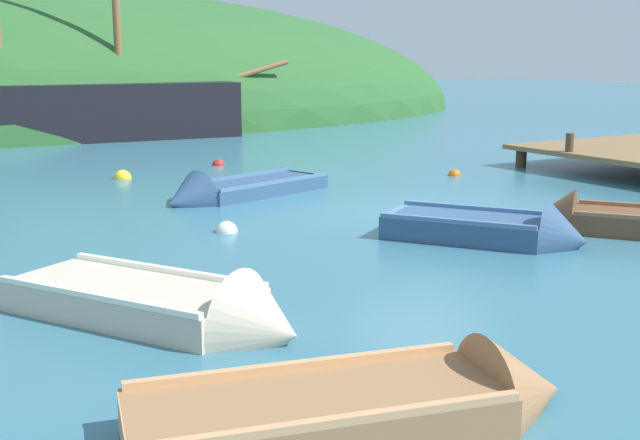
# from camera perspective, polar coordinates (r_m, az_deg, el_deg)

# --- Properties ---
(ground_plane) EXTENTS (120.00, 120.00, 0.00)m
(ground_plane) POSITION_cam_1_polar(r_m,az_deg,el_deg) (14.92, 7.34, 0.41)
(ground_plane) COLOR teal
(shore_hill) EXTENTS (48.32, 26.90, 12.25)m
(shore_hill) POSITION_cam_1_polar(r_m,az_deg,el_deg) (40.58, -21.54, 6.87)
(shore_hill) COLOR #2D602D
(shore_hill) RESTS_ON ground
(sailing_ship) EXTENTS (14.81, 4.74, 11.02)m
(sailing_ship) POSITION_cam_1_polar(r_m,az_deg,el_deg) (29.21, -18.46, 6.93)
(sailing_ship) COLOR black
(sailing_ship) RESTS_ON ground
(rowboat_far) EXTENTS (2.83, 3.29, 1.22)m
(rowboat_far) POSITION_cam_1_polar(r_m,az_deg,el_deg) (12.95, 12.70, -0.96)
(rowboat_far) COLOR #335175
(rowboat_far) RESTS_ON ground
(rowboat_portside) EXTENTS (2.92, 3.74, 1.22)m
(rowboat_portside) POSITION_cam_1_polar(r_m,az_deg,el_deg) (8.99, -10.17, -6.55)
(rowboat_portside) COLOR beige
(rowboat_portside) RESTS_ON ground
(rowboat_near_dock) EXTENTS (3.78, 1.92, 1.10)m
(rowboat_near_dock) POSITION_cam_1_polar(r_m,az_deg,el_deg) (6.56, 4.81, -13.55)
(rowboat_near_dock) COLOR #9E7047
(rowboat_near_dock) RESTS_ON ground
(rowboat_outer_left) EXTENTS (3.17, 3.66, 1.13)m
(rowboat_outer_left) POSITION_cam_1_polar(r_m,az_deg,el_deg) (14.24, 21.13, -0.38)
(rowboat_outer_left) COLOR brown
(rowboat_outer_left) RESTS_ON ground
(rowboat_center) EXTENTS (4.07, 2.27, 1.17)m
(rowboat_center) POSITION_cam_1_polar(r_m,az_deg,el_deg) (16.59, -6.38, 1.87)
(rowboat_center) COLOR #335175
(rowboat_center) RESTS_ON ground
(buoy_orange) EXTENTS (0.31, 0.31, 0.31)m
(buoy_orange) POSITION_cam_1_polar(r_m,az_deg,el_deg) (19.83, 9.60, 3.16)
(buoy_orange) COLOR orange
(buoy_orange) RESTS_ON ground
(buoy_yellow) EXTENTS (0.42, 0.42, 0.42)m
(buoy_yellow) POSITION_cam_1_polar(r_m,az_deg,el_deg) (19.62, -13.93, 2.89)
(buoy_yellow) COLOR yellow
(buoy_yellow) RESTS_ON ground
(buoy_white) EXTENTS (0.37, 0.37, 0.37)m
(buoy_white) POSITION_cam_1_polar(r_m,az_deg,el_deg) (13.43, -6.70, -0.86)
(buoy_white) COLOR white
(buoy_white) RESTS_ON ground
(buoy_red) EXTENTS (0.34, 0.34, 0.34)m
(buoy_red) POSITION_cam_1_polar(r_m,az_deg,el_deg) (21.54, -7.27, 3.91)
(buoy_red) COLOR red
(buoy_red) RESTS_ON ground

